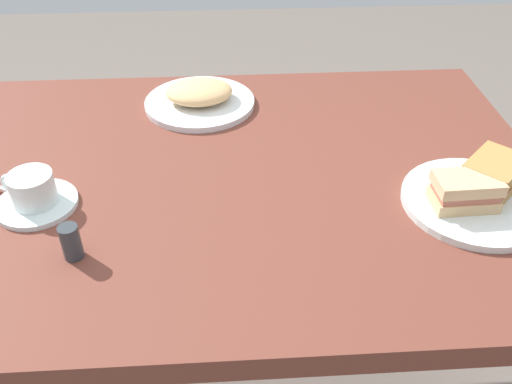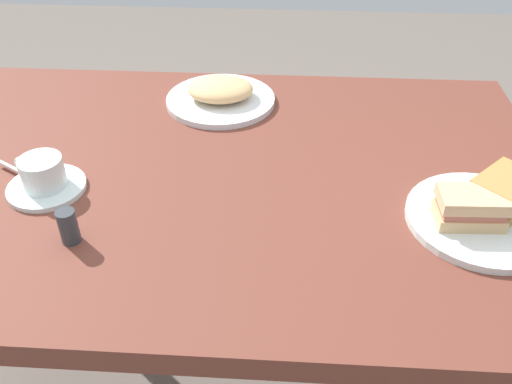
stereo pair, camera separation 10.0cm
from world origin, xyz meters
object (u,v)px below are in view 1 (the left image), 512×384
at_px(sandwich_plate, 475,201).
at_px(coffee_saucer, 37,204).
at_px(spoon, 5,189).
at_px(side_plate, 200,103).
at_px(salt_shaker, 71,242).
at_px(sandwich_front, 465,191).
at_px(dining_table, 207,202).
at_px(coffee_cup, 31,188).
at_px(sandwich_back, 493,174).

height_order(sandwich_plate, coffee_saucer, sandwich_plate).
relative_size(spoon, side_plate, 0.35).
distance_m(side_plate, salt_shaker, 0.54).
bearing_deg(side_plate, sandwich_front, -41.76).
distance_m(dining_table, sandwich_front, 0.49).
bearing_deg(spoon, coffee_cup, -30.20).
bearing_deg(sandwich_plate, spoon, 174.47).
bearing_deg(dining_table, spoon, -173.00).
bearing_deg(salt_shaker, dining_table, 46.40).
xyz_separation_m(sandwich_back, salt_shaker, (-0.74, -0.12, -0.01)).
height_order(coffee_saucer, coffee_cup, coffee_cup).
relative_size(sandwich_plate, coffee_cup, 2.54).
relative_size(sandwich_plate, sandwich_back, 1.91).
distance_m(coffee_cup, salt_shaker, 0.17).
xyz_separation_m(sandwich_plate, coffee_saucer, (-0.79, 0.05, -0.00)).
relative_size(dining_table, sandwich_back, 9.83).
relative_size(sandwich_back, coffee_saucer, 0.94).
bearing_deg(dining_table, coffee_saucer, -164.74).
xyz_separation_m(sandwich_back, spoon, (-0.90, 0.05, -0.03)).
relative_size(sandwich_front, spoon, 1.26).
distance_m(sandwich_back, coffee_saucer, 0.83).
distance_m(sandwich_front, coffee_saucer, 0.77).
xyz_separation_m(spoon, side_plate, (0.35, 0.32, -0.01)).
xyz_separation_m(sandwich_front, coffee_cup, (-0.76, 0.06, -0.00)).
bearing_deg(side_plate, coffee_cup, -128.70).
bearing_deg(coffee_cup, sandwich_front, -4.59).
bearing_deg(coffee_saucer, coffee_cup, 158.34).
bearing_deg(sandwich_front, spoon, 173.23).
bearing_deg(coffee_cup, side_plate, 51.30).
height_order(spoon, salt_shaker, salt_shaker).
bearing_deg(coffee_saucer, sandwich_front, -4.56).
xyz_separation_m(coffee_saucer, coffee_cup, (-0.00, 0.00, 0.04)).
height_order(sandwich_back, spoon, sandwich_back).
distance_m(sandwich_plate, side_plate, 0.65).
relative_size(sandwich_back, coffee_cup, 1.33).
bearing_deg(salt_shaker, sandwich_front, 6.56).
xyz_separation_m(dining_table, sandwich_back, (0.53, -0.10, 0.11)).
relative_size(sandwich_plate, coffee_saucer, 1.80).
xyz_separation_m(sandwich_plate, coffee_cup, (-0.79, 0.05, 0.03)).
bearing_deg(sandwich_back, sandwich_plate, -140.25).
height_order(coffee_saucer, side_plate, side_plate).
height_order(coffee_saucer, salt_shaker, salt_shaker).
height_order(sandwich_back, side_plate, sandwich_back).
height_order(dining_table, spoon, spoon).
height_order(sandwich_back, coffee_cup, sandwich_back).
bearing_deg(coffee_saucer, spoon, 149.99).
xyz_separation_m(dining_table, spoon, (-0.37, -0.05, 0.08)).
distance_m(dining_table, sandwich_back, 0.55).
relative_size(dining_table, coffee_cup, 13.06).
bearing_deg(sandwich_plate, coffee_cup, 176.67).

